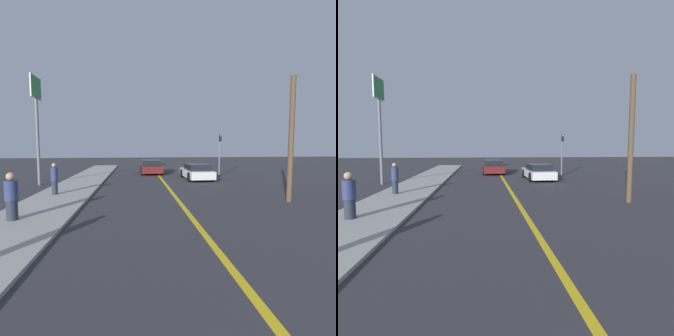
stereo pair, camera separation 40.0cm
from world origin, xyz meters
The scene contains 9 objects.
road_center_line centered at (0.00, 18.00, 0.00)m, with size 0.20×60.00×0.01m.
sidewalk_left centered at (-5.78, 17.92, 0.05)m, with size 2.91×35.84×0.10m.
car_near_right_lane centered at (2.70, 21.42, 0.60)m, with size 2.02×4.33×1.21m.
car_ahead_center centered at (-0.56, 25.96, 0.63)m, with size 1.99×4.01×1.29m.
pedestrian_mid_group centered at (-6.19, 10.79, 0.90)m, with size 0.43×0.43×1.63m.
pedestrian_far_standing centered at (-6.19, 15.53, 0.92)m, with size 0.34×0.34×1.63m.
traffic_light centered at (5.20, 23.41, 2.22)m, with size 0.18×0.40×3.56m.
roadside_sign centered at (-8.41, 19.76, 5.23)m, with size 0.20×1.74×7.12m.
utility_pole centered at (5.12, 12.84, 2.90)m, with size 0.24×0.24×5.80m.
Camera 1 is at (-2.01, 1.49, 2.62)m, focal length 28.00 mm.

